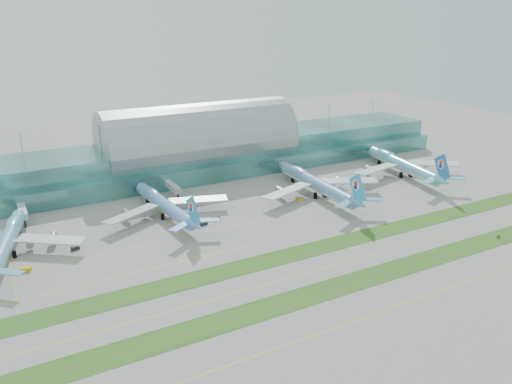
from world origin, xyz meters
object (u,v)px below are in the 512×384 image
airliner_c (316,183)px  airliner_d (402,164)px  terminal (200,150)px  taxiway_sign_east (499,237)px  airliner_a (7,240)px  airliner_b (164,204)px

airliner_c → airliner_d: airliner_d is taller
airliner_d → terminal: bearing=158.5°
airliner_c → taxiway_sign_east: bearing=-63.0°
airliner_a → airliner_b: bearing=21.0°
airliner_b → airliner_c: airliner_c is taller
airliner_c → airliner_b: bearing=175.0°
terminal → airliner_c: terminal is taller
airliner_d → taxiway_sign_east: airliner_d is taller
airliner_d → airliner_b: bearing=-171.8°
airliner_a → airliner_b: size_ratio=0.97×
terminal → airliner_a: bearing=-148.6°
airliner_a → airliner_c: bearing=12.8°
airliner_a → terminal: bearing=44.7°
airliner_c → airliner_d: (68.03, 5.09, 0.12)m
terminal → airliner_a: size_ratio=4.79×
terminal → taxiway_sign_east: (77.68, -156.79, -13.73)m
airliner_a → airliner_d: airliner_d is taller
terminal → taxiway_sign_east: bearing=-63.6°
airliner_d → airliner_a: bearing=-168.7°
airliner_b → taxiway_sign_east: 155.40m
airliner_b → terminal: bearing=49.2°
airliner_a → taxiway_sign_east: (192.38, -86.81, -5.60)m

